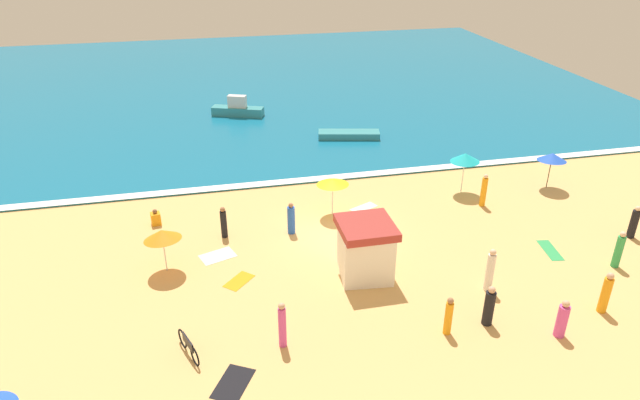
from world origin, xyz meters
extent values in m
plane|color=#E5B26B|center=(0.00, 0.00, 0.00)|extent=(60.00, 60.00, 0.00)
cube|color=#146B93|center=(0.00, 28.00, 0.05)|extent=(60.00, 44.00, 0.10)
cube|color=white|center=(0.00, 6.30, 0.10)|extent=(57.00, 0.70, 0.01)
cube|color=white|center=(0.61, -3.50, 1.07)|extent=(2.30, 2.39, 2.14)
cube|color=#A5332D|center=(0.61, -3.50, 2.31)|extent=(2.26, 2.37, 0.35)
cylinder|color=silver|center=(-7.70, -1.35, 0.97)|extent=(0.05, 0.05, 1.94)
cone|color=orange|center=(-7.70, -1.35, 1.78)|extent=(2.11, 2.13, 0.59)
cylinder|color=#4C3823|center=(13.15, 2.55, 1.01)|extent=(0.05, 0.05, 2.03)
cone|color=blue|center=(13.15, 2.55, 1.86)|extent=(1.98, 2.00, 0.57)
cylinder|color=silver|center=(8.16, 3.05, 1.13)|extent=(0.05, 0.05, 2.26)
cone|color=#19B7C6|center=(8.16, 3.05, 2.08)|extent=(2.24, 2.23, 0.54)
cylinder|color=silver|center=(0.54, 2.08, 0.98)|extent=(0.05, 0.05, 1.96)
cone|color=yellow|center=(0.54, 2.08, 1.85)|extent=(2.03, 2.03, 0.40)
torus|color=black|center=(-7.03, -6.44, 0.33)|extent=(0.32, 0.69, 0.72)
torus|color=black|center=(-6.62, -7.47, 0.33)|extent=(0.32, 0.69, 0.72)
cube|color=black|center=(-6.82, -6.95, 0.55)|extent=(0.38, 0.84, 0.36)
cylinder|color=black|center=(13.95, -3.27, 0.71)|extent=(0.40, 0.40, 1.41)
sphere|color=beige|center=(13.95, -3.27, 1.53)|extent=(0.25, 0.25, 0.25)
cylinder|color=orange|center=(2.48, -7.85, 0.68)|extent=(0.40, 0.40, 1.36)
sphere|color=#9E6B47|center=(2.48, -7.85, 1.46)|extent=(0.24, 0.24, 0.24)
cylinder|color=#D84CA5|center=(6.45, -8.87, 0.65)|extent=(0.55, 0.55, 1.31)
sphere|color=#DBA884|center=(6.45, -8.87, 1.43)|extent=(0.27, 0.27, 0.27)
cylinder|color=blue|center=(-1.84, 0.66, 0.70)|extent=(0.38, 0.38, 1.39)
sphere|color=#9E6B47|center=(-1.84, 0.66, 1.50)|extent=(0.23, 0.23, 0.23)
cylinder|color=orange|center=(8.53, 1.28, 0.80)|extent=(0.38, 0.38, 1.60)
sphere|color=beige|center=(8.53, 1.28, 1.71)|extent=(0.23, 0.23, 0.23)
cylinder|color=#D84CA5|center=(-3.53, -7.20, 0.82)|extent=(0.39, 0.39, 1.63)
sphere|color=#DBA884|center=(-3.53, -7.20, 1.74)|extent=(0.24, 0.24, 0.24)
cylinder|color=black|center=(4.18, -7.67, 0.71)|extent=(0.55, 0.55, 1.43)
sphere|color=#DBA884|center=(4.18, -7.67, 1.55)|extent=(0.27, 0.27, 0.27)
cylinder|color=black|center=(-5.04, 0.97, 0.69)|extent=(0.42, 0.42, 1.37)
sphere|color=#9E6B47|center=(-5.04, 0.97, 1.48)|extent=(0.24, 0.24, 0.24)
cylinder|color=orange|center=(8.90, -7.96, 0.76)|extent=(0.49, 0.49, 1.52)
sphere|color=#DBA884|center=(8.90, -7.96, 1.64)|extent=(0.27, 0.27, 0.27)
cylinder|color=green|center=(11.52, -5.32, 0.75)|extent=(0.35, 0.35, 1.50)
sphere|color=beige|center=(11.52, -5.32, 1.62)|extent=(0.26, 0.26, 0.26)
cube|color=orange|center=(-8.29, 2.94, 0.31)|extent=(0.52, 0.52, 0.63)
sphere|color=brown|center=(-8.29, 2.94, 0.73)|extent=(0.22, 0.22, 0.22)
cylinder|color=white|center=(5.24, -5.68, 0.84)|extent=(0.42, 0.42, 1.69)
sphere|color=beige|center=(5.24, -5.68, 1.80)|extent=(0.26, 0.26, 0.26)
cube|color=green|center=(9.52, -3.53, 0.01)|extent=(0.87, 1.86, 0.01)
cube|color=white|center=(2.33, 2.39, 0.01)|extent=(1.61, 1.21, 0.01)
cube|color=black|center=(-5.44, -8.68, 0.01)|extent=(1.63, 1.88, 0.01)
cube|color=white|center=(-5.48, -0.69, 0.01)|extent=(1.77, 1.44, 0.01)
cube|color=orange|center=(-4.71, -2.87, 0.01)|extent=(1.45, 1.48, 0.01)
cube|color=teal|center=(4.22, 12.40, 0.33)|extent=(4.32, 2.05, 0.46)
cube|color=teal|center=(-2.79, 18.85, 0.43)|extent=(3.98, 2.28, 0.67)
cube|color=silver|center=(-2.79, 18.85, 1.22)|extent=(1.48, 1.02, 0.90)
camera|label=1|loc=(-5.64, -22.81, 13.83)|focal=31.67mm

